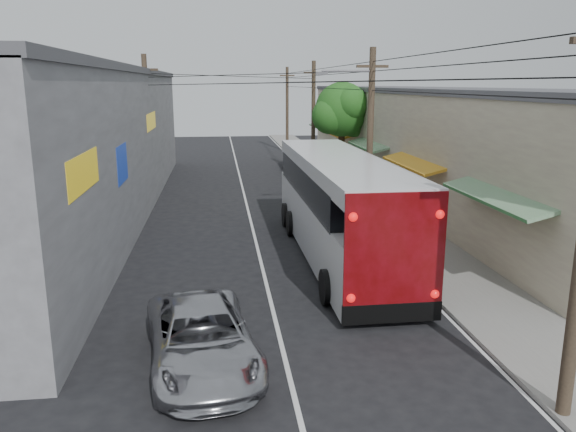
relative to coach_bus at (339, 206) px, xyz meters
name	(u,v)px	position (x,y,z in m)	size (l,w,h in m)	color
ground	(291,383)	(-3.00, -9.11, -1.99)	(120.00, 120.00, 0.00)	black
sidewalk	(358,197)	(3.50, 10.89, -1.93)	(3.00, 80.00, 0.12)	slate
building_right	(423,139)	(7.99, 12.89, 1.16)	(7.09, 40.00, 6.25)	#C0B999
building_left	(76,142)	(-11.50, 8.88, 1.66)	(7.20, 36.00, 7.25)	gray
utility_poles	(300,126)	(0.13, 11.21, 2.14)	(11.80, 45.28, 8.00)	#473828
street_tree	(343,111)	(3.87, 16.90, 2.68)	(4.40, 4.00, 6.60)	#3F2B19
coach_bus	(339,206)	(0.00, 0.00, 0.00)	(3.15, 13.38, 3.84)	silver
jeepney	(202,338)	(-4.97, -8.11, -1.28)	(2.37, 5.14, 1.43)	#B0B0B7
parked_suv	(329,203)	(0.80, 5.77, -1.14)	(2.39, 5.89, 1.71)	#9D9DA4
parked_car_mid	(305,179)	(0.80, 13.61, -1.26)	(1.73, 4.31, 1.47)	#26272C
parked_car_far	(296,157)	(1.60, 23.22, -1.17)	(1.73, 4.97, 1.64)	black
pedestrian_near	(379,211)	(2.62, 3.57, -1.10)	(0.56, 0.37, 1.54)	pink
pedestrian_far	(398,196)	(4.47, 6.44, -1.01)	(0.83, 0.65, 1.71)	#90A1D1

